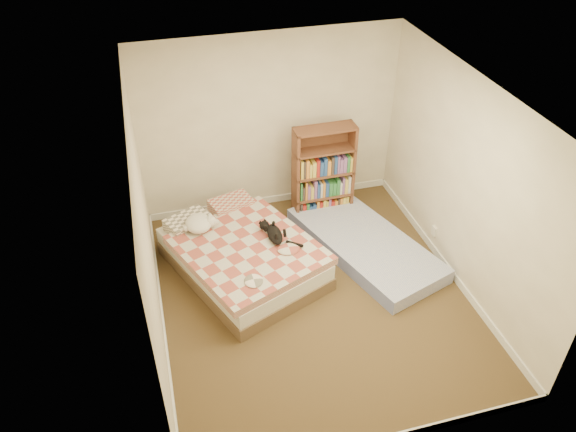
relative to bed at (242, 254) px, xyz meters
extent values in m
cube|color=#4B3520|center=(0.70, -0.68, -0.24)|extent=(3.50, 4.00, 0.01)
cube|color=white|center=(0.70, -0.68, 2.26)|extent=(3.50, 4.00, 0.01)
cube|color=beige|center=(0.70, 1.32, 1.01)|extent=(3.50, 0.01, 2.50)
cube|color=beige|center=(0.70, -2.68, 1.01)|extent=(3.50, 0.01, 2.50)
cube|color=beige|center=(-1.05, -0.68, 1.01)|extent=(0.01, 4.00, 2.50)
cube|color=beige|center=(2.45, -0.68, 1.01)|extent=(0.01, 4.00, 2.50)
cube|color=white|center=(0.70, 1.31, -0.19)|extent=(3.50, 0.02, 0.10)
cube|color=white|center=(-1.04, -0.68, -0.19)|extent=(0.02, 4.00, 0.10)
cube|color=white|center=(2.44, -0.68, -0.19)|extent=(0.02, 4.00, 0.10)
cube|color=white|center=(2.44, -0.28, 0.06)|extent=(0.03, 0.09, 0.13)
cube|color=brown|center=(0.00, -0.03, -0.15)|extent=(1.99, 2.31, 0.17)
cube|color=silver|center=(0.00, -0.03, 0.04)|extent=(1.95, 2.27, 0.19)
cube|color=#AE4D40|center=(0.00, -0.03, 0.18)|extent=(1.92, 2.01, 0.10)
cube|color=slate|center=(-0.32, 0.70, 0.21)|extent=(0.62, 0.52, 0.15)
cube|color=#AE4D40|center=(0.32, 0.70, 0.21)|extent=(0.62, 0.52, 0.15)
cube|color=brown|center=(0.92, 0.83, 0.45)|extent=(0.04, 0.27, 1.36)
cube|color=brown|center=(1.70, 0.83, 0.45)|extent=(0.04, 0.27, 1.36)
cube|color=brown|center=(1.31, 0.96, 0.45)|extent=(0.82, 0.03, 1.36)
cube|color=brown|center=(1.31, 0.83, -0.22)|extent=(0.82, 0.28, 0.03)
cube|color=brown|center=(1.31, 0.83, 0.45)|extent=(0.82, 0.28, 0.03)
cube|color=brown|center=(1.31, 0.83, 1.11)|extent=(0.82, 0.28, 0.03)
cube|color=#7D8AD1|center=(1.60, -0.06, -0.14)|extent=(1.61, 2.36, 0.19)
ellipsoid|color=black|center=(0.40, -0.10, 0.29)|extent=(0.31, 0.42, 0.13)
sphere|color=black|center=(0.40, 0.11, 0.30)|extent=(0.16, 0.16, 0.12)
cone|color=black|center=(0.36, 0.15, 0.35)|extent=(0.05, 0.05, 0.04)
cone|color=black|center=(0.43, 0.15, 0.35)|extent=(0.05, 0.05, 0.04)
cylinder|color=black|center=(0.49, -0.35, 0.26)|extent=(0.12, 0.21, 0.04)
ellipsoid|color=white|center=(-0.46, 0.33, 0.32)|extent=(0.48, 0.49, 0.18)
sphere|color=white|center=(-0.35, 0.21, 0.34)|extent=(0.20, 0.20, 0.14)
sphere|color=white|center=(-0.30, 0.17, 0.32)|extent=(0.09, 0.09, 0.06)
sphere|color=white|center=(-0.60, 0.39, 0.30)|extent=(0.11, 0.11, 0.08)
camera|label=1|loc=(-0.84, -5.23, 4.44)|focal=35.00mm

